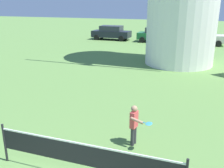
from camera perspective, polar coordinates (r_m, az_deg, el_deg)
The scene contains 5 objects.
tennis_net at distance 6.28m, azimuth -6.25°, elevation -15.51°, with size 4.72×0.06×1.10m.
player_far at distance 7.65m, azimuth 5.06°, elevation -8.68°, with size 0.71×0.63×1.26m.
parked_car_black at distance 29.31m, azimuth -0.15°, elevation 11.43°, with size 4.31×1.92×1.56m.
parked_car_green at distance 27.79m, azimuth 9.91°, elevation 10.81°, with size 3.93×1.95×1.56m.
parked_car_cream at distance 27.26m, azimuth 19.50°, elevation 9.93°, with size 4.42×2.14×1.56m.
Camera 1 is at (2.61, -2.79, 4.14)m, focal length 40.92 mm.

